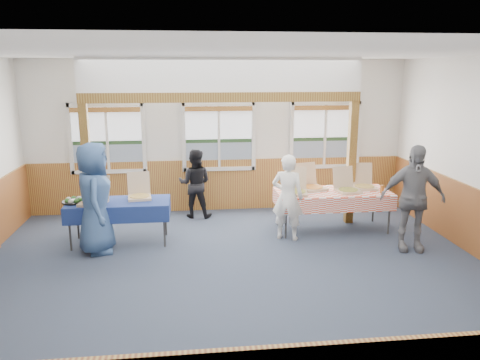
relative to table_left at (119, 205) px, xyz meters
name	(u,v)px	position (x,y,z in m)	size (l,w,h in m)	color
floor	(237,277)	(1.88, -1.65, -0.70)	(8.00, 8.00, 0.00)	#293043
ceiling	(236,53)	(1.88, -1.65, 2.50)	(8.00, 8.00, 0.00)	white
wall_back	(219,136)	(1.88, 1.85, 0.90)	(8.00, 8.00, 0.00)	silver
wall_front	(292,281)	(1.88, -5.15, 0.90)	(8.00, 8.00, 0.00)	silver
wainscot_back	(219,185)	(1.88, 1.82, -0.15)	(7.98, 0.05, 1.10)	brown
window_left	(107,135)	(-0.42, 1.80, 0.98)	(1.56, 0.10, 1.46)	silver
window_mid	(219,133)	(1.88, 1.80, 0.98)	(1.56, 0.10, 1.46)	silver
window_right	(325,131)	(4.18, 1.80, 0.98)	(1.56, 0.10, 1.46)	silver
post_left	(87,169)	(-0.62, 0.65, 0.50)	(0.15, 0.15, 2.40)	#5A3714
post_right	(351,163)	(4.38, 0.65, 0.50)	(0.15, 0.15, 2.40)	#5A3714
cross_beam	(223,97)	(1.88, 0.65, 1.79)	(5.15, 0.18, 0.18)	#5A3714
table_left	(119,205)	(0.00, 0.00, 0.00)	(1.80, 0.90, 0.76)	#2F2F2F
table_right	(333,194)	(3.91, 0.25, 0.01)	(2.23, 1.23, 0.76)	#2F2F2F
pizza_box_a	(94,200)	(-0.39, -0.11, 0.13)	(0.51, 0.57, 0.45)	tan
pizza_box_b	(139,195)	(0.34, 0.16, 0.13)	(0.45, 0.53, 0.43)	tan
pizza_box_c	(296,190)	(3.17, 0.15, 0.13)	(0.50, 0.58, 0.46)	tan
pizza_box_d	(312,186)	(3.55, 0.44, 0.13)	(0.56, 0.63, 0.47)	tan
pizza_box_e	(347,188)	(4.16, 0.17, 0.13)	(0.46, 0.54, 0.44)	tan
pizza_box_f	(364,185)	(4.57, 0.39, 0.13)	(0.46, 0.54, 0.45)	tan
veggie_tray	(74,201)	(-0.75, 0.00, 0.09)	(0.39, 0.39, 0.09)	black
drink_glass	(382,189)	(4.76, 0.00, 0.14)	(0.07, 0.07, 0.15)	#A7591B
woman_white	(288,197)	(2.96, -0.15, 0.08)	(0.56, 0.37, 1.55)	white
woman_black	(195,183)	(1.35, 1.35, 0.01)	(0.69, 0.54, 1.42)	black
man_blue	(95,198)	(-0.32, -0.39, 0.23)	(0.91, 0.59, 1.85)	#324F7D
person_grey	(413,198)	(4.91, -0.88, 0.20)	(1.05, 0.44, 1.80)	slate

